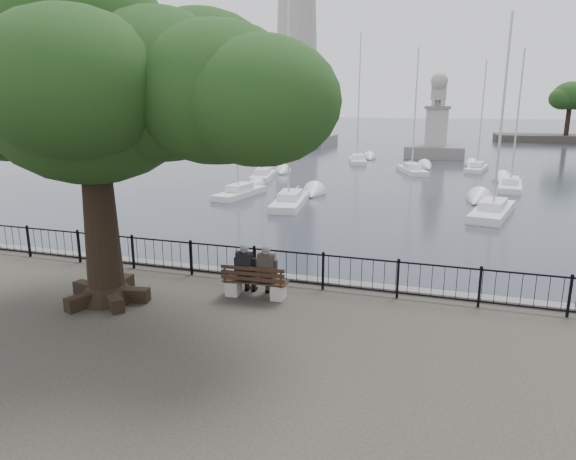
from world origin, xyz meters
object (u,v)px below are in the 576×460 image
at_px(person_left, 246,271).
at_px(person_right, 268,273).
at_px(lighthouse, 297,51).
at_px(tree, 119,85).
at_px(lion_monument, 436,136).
at_px(bench, 255,286).

relative_size(person_left, person_right, 1.00).
bearing_deg(lighthouse, tree, -76.68).
distance_m(person_left, lion_monument, 48.52).
distance_m(lighthouse, lion_monument, 25.67).
bearing_deg(lighthouse, person_right, -73.63).
bearing_deg(person_left, lighthouse, 105.85).
xyz_separation_m(lighthouse, lion_monument, (20.00, -12.07, -10.65)).
bearing_deg(person_right, bench, -159.23).
relative_size(bench, person_right, 1.21).
height_order(bench, person_right, person_right).
height_order(lighthouse, lion_monument, lighthouse).
height_order(bench, lighthouse, lighthouse).
bearing_deg(bench, person_right, 20.77).
relative_size(tree, lighthouse, 0.32).
bearing_deg(person_left, tree, -152.24).
xyz_separation_m(person_left, lighthouse, (-17.17, 60.51, 11.32)).
bearing_deg(bench, person_left, 163.47).
bearing_deg(tree, lighthouse, 103.32).
xyz_separation_m(tree, lighthouse, (-14.65, 61.84, 6.62)).
distance_m(bench, lighthouse, 64.13).
height_order(person_right, tree, tree).
xyz_separation_m(bench, lion_monument, (2.55, 48.52, 1.02)).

